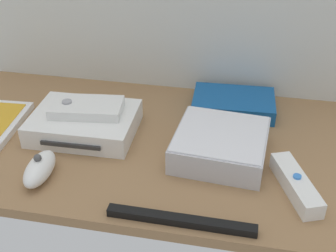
% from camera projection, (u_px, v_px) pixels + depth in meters
% --- Properties ---
extents(ground_plane, '(1.00, 0.48, 0.02)m').
position_uv_depth(ground_plane, '(168.00, 147.00, 0.90)').
color(ground_plane, '#936D47').
rests_on(ground_plane, ground).
extents(game_console, '(0.21, 0.17, 0.04)m').
position_uv_depth(game_console, '(84.00, 123.00, 0.91)').
color(game_console, white).
rests_on(game_console, ground_plane).
extents(mini_computer, '(0.18, 0.18, 0.05)m').
position_uv_depth(mini_computer, '(221.00, 144.00, 0.84)').
color(mini_computer, silver).
rests_on(mini_computer, ground_plane).
extents(network_router, '(0.18, 0.13, 0.03)m').
position_uv_depth(network_router, '(233.00, 103.00, 0.99)').
color(network_router, '#145193').
rests_on(network_router, ground_plane).
extents(remote_wand, '(0.09, 0.15, 0.03)m').
position_uv_depth(remote_wand, '(296.00, 184.00, 0.76)').
color(remote_wand, white).
rests_on(remote_wand, ground_plane).
extents(remote_nunchuk, '(0.05, 0.10, 0.05)m').
position_uv_depth(remote_nunchuk, '(40.00, 169.00, 0.79)').
color(remote_nunchuk, white).
rests_on(remote_nunchuk, ground_plane).
extents(remote_classic_pad, '(0.15, 0.10, 0.02)m').
position_uv_depth(remote_classic_pad, '(87.00, 108.00, 0.90)').
color(remote_classic_pad, white).
rests_on(remote_classic_pad, game_console).
extents(sensor_bar, '(0.24, 0.02, 0.01)m').
position_uv_depth(sensor_bar, '(181.00, 220.00, 0.70)').
color(sensor_bar, black).
rests_on(sensor_bar, ground_plane).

